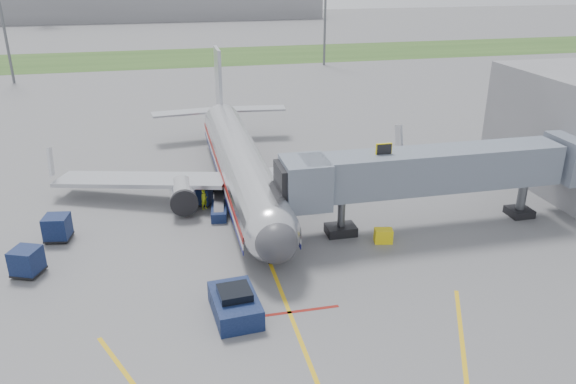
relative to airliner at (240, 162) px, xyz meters
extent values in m
plane|color=#565659|center=(0.00, -15.25, -2.65)|extent=(400.00, 400.00, 0.00)
cube|color=#2D4C1E|center=(0.00, 74.75, -2.64)|extent=(300.00, 25.00, 0.01)
cube|color=gold|center=(0.00, -17.25, -2.64)|extent=(0.25, 50.00, 0.01)
cube|color=maroon|center=(0.00, -19.25, -2.64)|extent=(6.00, 0.25, 0.01)
cylinder|color=silver|center=(0.00, -0.25, 0.05)|extent=(3.80, 28.00, 3.80)
sphere|color=silver|center=(0.00, -14.25, 0.05)|extent=(3.80, 3.80, 3.80)
sphere|color=#38383D|center=(0.00, -15.55, 0.05)|extent=(2.74, 2.74, 2.74)
cube|color=black|center=(0.00, -14.65, 0.60)|extent=(2.20, 1.20, 0.55)
cone|color=silver|center=(0.00, 16.25, 0.05)|extent=(3.80, 5.00, 3.80)
cube|color=#B7BAC1|center=(0.00, 15.75, 4.05)|extent=(0.35, 4.20, 7.00)
cube|color=#B7BAC1|center=(-8.50, -0.25, -0.85)|extent=(15.10, 8.59, 1.13)
cube|color=#B7BAC1|center=(8.50, -0.25, -0.85)|extent=(15.10, 8.59, 1.13)
cylinder|color=silver|center=(-5.20, -3.25, -1.30)|extent=(2.10, 3.60, 2.10)
cylinder|color=silver|center=(5.20, -3.25, -1.30)|extent=(2.10, 3.60, 2.10)
cube|color=maroon|center=(1.92, -0.25, -0.30)|extent=(0.05, 28.00, 0.45)
cube|color=#0E115F|center=(1.92, -0.25, -1.20)|extent=(0.05, 28.00, 0.35)
cylinder|color=black|center=(0.00, -13.25, -2.35)|extent=(0.28, 0.70, 0.70)
cylinder|color=black|center=(-2.60, 0.25, -2.20)|extent=(0.50, 1.00, 1.00)
cylinder|color=black|center=(2.60, 0.25, -2.20)|extent=(0.50, 1.00, 1.00)
cube|color=slate|center=(13.00, -10.25, 1.95)|extent=(20.00, 3.00, 3.00)
cube|color=slate|center=(3.20, -10.25, 1.75)|extent=(3.20, 3.60, 3.40)
cube|color=black|center=(2.00, -10.25, 1.75)|extent=(1.60, 3.00, 2.80)
cube|color=yellow|center=(9.00, -10.25, 3.75)|extent=(1.20, 0.15, 1.00)
cylinder|color=#595B60|center=(6.00, -10.25, -1.10)|extent=(0.56, 0.56, 3.10)
cube|color=black|center=(6.00, -10.25, -2.30)|extent=(2.20, 1.60, 0.70)
cylinder|color=#595B60|center=(21.00, -10.25, -1.10)|extent=(0.70, 0.70, 3.10)
cube|color=black|center=(21.00, -10.25, -2.35)|extent=(1.80, 1.80, 0.60)
cube|color=slate|center=(25.00, -10.25, 1.95)|extent=(3.00, 4.00, 3.40)
cylinder|color=#595B60|center=(-30.00, 54.75, 7.35)|extent=(0.44, 0.44, 20.00)
cylinder|color=#595B60|center=(25.00, 59.75, 7.35)|extent=(0.44, 0.44, 20.00)
cube|color=slate|center=(-10.00, 154.75, 1.35)|extent=(120.00, 14.00, 8.00)
cube|color=#0B1634|center=(-3.10, -18.75, -2.02)|extent=(2.82, 4.28, 1.25)
cube|color=black|center=(-3.10, -18.75, -1.23)|extent=(1.96, 1.96, 0.57)
cylinder|color=black|center=(-4.00, -20.30, -2.19)|extent=(0.32, 0.93, 0.91)
cylinder|color=black|center=(-1.97, -20.14, -2.19)|extent=(0.32, 0.93, 0.91)
cylinder|color=black|center=(-4.24, -17.36, -2.19)|extent=(0.32, 0.93, 0.91)
cylinder|color=black|center=(-2.20, -17.20, -2.19)|extent=(0.32, 0.93, 0.91)
cube|color=#0B1634|center=(-14.45, -6.54, -1.60)|extent=(1.95, 1.95, 1.70)
cube|color=black|center=(-14.45, -6.54, -2.45)|extent=(2.02, 2.02, 0.13)
cylinder|color=black|center=(-15.21, -7.09, -2.49)|extent=(0.29, 0.34, 0.31)
cylinder|color=black|center=(-13.91, -7.30, -2.49)|extent=(0.29, 0.34, 0.31)
cylinder|color=black|center=(-15.00, -5.79, -2.49)|extent=(0.29, 0.34, 0.31)
cylinder|color=black|center=(-13.70, -6.00, -2.49)|extent=(0.29, 0.34, 0.31)
cube|color=#0B1634|center=(-3.59, -2.45, -1.78)|extent=(1.85, 1.85, 1.41)
cube|color=black|center=(-3.59, -2.45, -2.48)|extent=(1.91, 1.91, 0.11)
cylinder|color=black|center=(-4.31, -2.73, -2.52)|extent=(0.28, 0.31, 0.25)
cylinder|color=black|center=(-3.31, -3.17, -2.52)|extent=(0.28, 0.31, 0.25)
cylinder|color=black|center=(-3.87, -1.74, -2.52)|extent=(0.28, 0.31, 0.25)
cylinder|color=black|center=(-2.87, -2.17, -2.52)|extent=(0.28, 0.31, 0.25)
cube|color=#0B1634|center=(-15.66, -11.29, -1.63)|extent=(2.18, 2.18, 1.66)
cube|color=black|center=(-15.66, -11.29, -2.45)|extent=(2.25, 2.25, 0.13)
cylinder|color=black|center=(-16.50, -11.63, -2.49)|extent=(0.33, 0.37, 0.30)
cylinder|color=black|center=(-15.31, -12.13, -2.49)|extent=(0.33, 0.37, 0.30)
cylinder|color=black|center=(-16.00, -10.45, -2.49)|extent=(0.33, 0.37, 0.30)
cylinder|color=black|center=(-14.81, -10.94, -2.49)|extent=(0.33, 0.37, 0.30)
cube|color=#0B1634|center=(-2.50, -4.96, -2.26)|extent=(1.62, 3.24, 0.78)
cube|color=black|center=(-2.44, -4.54, -1.44)|extent=(1.24, 3.55, 1.22)
cylinder|color=black|center=(-3.08, -6.02, -2.40)|extent=(0.25, 0.50, 0.48)
cylinder|color=black|center=(-2.23, -6.13, -2.40)|extent=(0.25, 0.50, 0.48)
cylinder|color=black|center=(-2.78, -3.79, -2.40)|extent=(0.25, 0.50, 0.48)
cylinder|color=black|center=(-1.92, -3.91, -2.40)|extent=(0.25, 0.50, 0.48)
cube|color=yellow|center=(8.61, -12.17, -2.13)|extent=(1.43, 1.10, 1.03)
cylinder|color=black|center=(8.19, -12.09, -2.52)|extent=(0.22, 0.29, 0.26)
cylinder|color=black|center=(9.02, -12.26, -2.52)|extent=(0.22, 0.29, 0.26)
imported|color=#C3DB19|center=(-3.54, -3.40, -1.79)|extent=(0.74, 0.68, 1.70)
camera|label=1|loc=(-6.17, -46.04, 16.42)|focal=35.00mm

